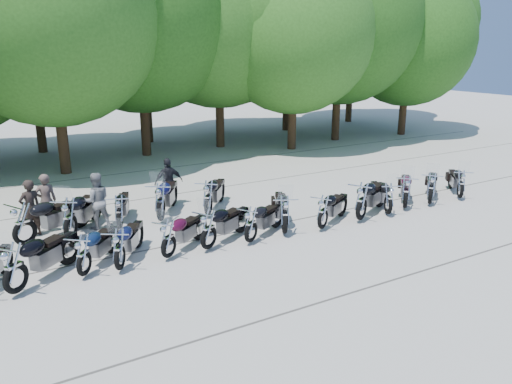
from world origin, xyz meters
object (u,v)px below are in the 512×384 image
rider_3 (46,201)px  motorcycle_17 (160,201)px  motorcycle_2 (83,254)px  motorcycle_13 (461,183)px  motorcycle_4 (168,238)px  motorcycle_5 (208,228)px  motorcycle_8 (323,211)px  rider_2 (169,182)px  rider_0 (30,208)px  motorcycle_14 (24,222)px  motorcycle_1 (14,267)px  motorcycle_3 (119,248)px  rider_1 (96,201)px  motorcycle_12 (431,187)px  motorcycle_10 (389,198)px  motorcycle_11 (406,191)px  motorcycle_16 (119,211)px  motorcycle_9 (362,200)px  motorcycle_6 (251,224)px  motorcycle_18 (208,197)px  motorcycle_7 (285,214)px  motorcycle_15 (70,217)px

rider_3 → motorcycle_17: bearing=156.5°
motorcycle_2 → motorcycle_13: motorcycle_13 is taller
motorcycle_4 → motorcycle_5: motorcycle_5 is taller
motorcycle_8 → rider_2: size_ratio=1.29×
rider_0 → motorcycle_14: bearing=50.6°
motorcycle_1 → motorcycle_3: 2.22m
motorcycle_3 → rider_1: 3.29m
motorcycle_12 → motorcycle_3: bearing=50.2°
motorcycle_10 → motorcycle_11: size_ratio=0.92×
motorcycle_13 → motorcycle_17: size_ratio=0.86×
motorcycle_16 → rider_3: 2.20m
motorcycle_1 → motorcycle_9: motorcycle_9 is taller
rider_2 → motorcycle_12: bearing=153.8°
motorcycle_5 → rider_1: bearing=3.8°
motorcycle_5 → motorcycle_10: (6.05, -0.25, -0.03)m
motorcycle_11 → motorcycle_13: (2.48, -0.15, -0.05)m
rider_1 → motorcycle_17: bearing=169.8°
rider_3 → motorcycle_14: bearing=59.3°
motorcycle_2 → rider_3: (-0.20, 3.95, 0.23)m
motorcycle_5 → motorcycle_8: motorcycle_5 is taller
motorcycle_12 → rider_0: size_ratio=1.36×
motorcycle_6 → motorcycle_10: size_ratio=0.99×
motorcycle_5 → motorcycle_14: bearing=27.7°
motorcycle_14 → motorcycle_6: bearing=-145.9°
motorcycle_10 → rider_0: bearing=6.6°
motorcycle_1 → motorcycle_6: bearing=-131.3°
motorcycle_10 → rider_2: bearing=-11.4°
motorcycle_9 → rider_0: 9.48m
motorcycle_3 → motorcycle_11: 9.29m
rider_1 → rider_2: 2.74m
motorcycle_1 → motorcycle_2: size_ratio=1.15×
motorcycle_4 → motorcycle_6: 2.27m
motorcycle_8 → motorcycle_18: 3.60m
motorcycle_5 → motorcycle_16: (-1.58, 2.63, -0.03)m
motorcycle_14 → rider_1: size_ratio=1.47×
motorcycle_17 → rider_3: (-3.00, 1.26, 0.12)m
motorcycle_6 → motorcycle_5: bearing=53.9°
rider_1 → rider_2: size_ratio=1.02×
motorcycle_1 → rider_0: 3.68m
motorcycle_9 → motorcycle_10: 1.12m
motorcycle_6 → rider_0: (-4.98, 3.58, 0.24)m
motorcycle_3 → motorcycle_8: 5.80m
motorcycle_7 → rider_1: bearing=-9.1°
motorcycle_4 → motorcycle_14: (-2.98, 2.66, 0.11)m
motorcycle_5 → rider_0: bearing=18.8°
motorcycle_2 → motorcycle_10: size_ratio=0.99×
motorcycle_16 → motorcycle_17: bearing=-154.4°
motorcycle_15 → motorcycle_17: bearing=-141.6°
motorcycle_2 → motorcycle_5: size_ratio=0.93×
rider_1 → rider_2: (2.57, 0.97, -0.02)m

